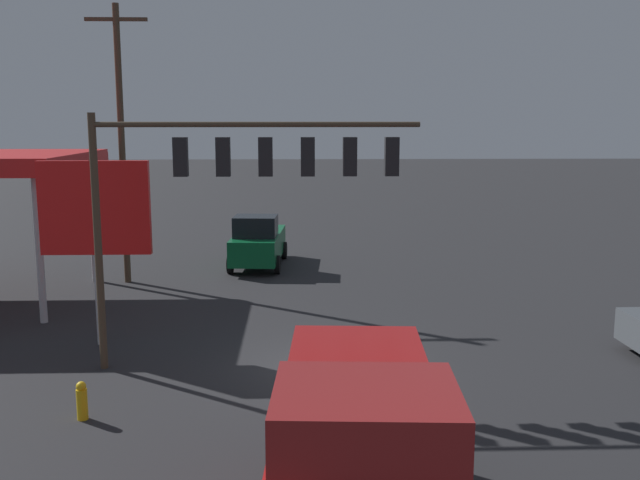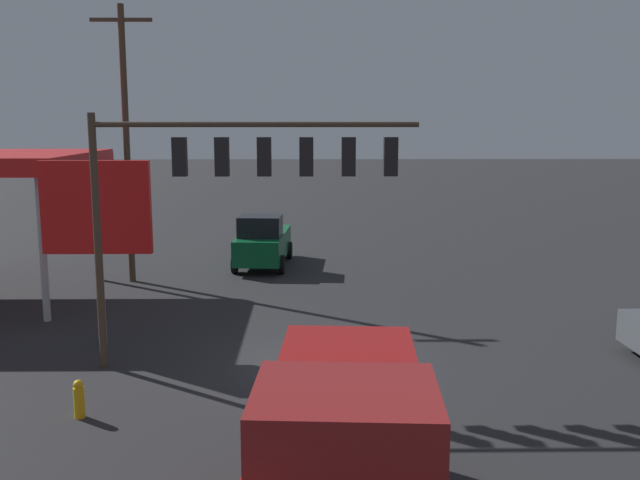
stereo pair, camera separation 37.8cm
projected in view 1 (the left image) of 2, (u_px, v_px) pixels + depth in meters
name	position (u px, v px, depth m)	size (l,w,h in m)	color
ground_plane	(322.00, 367.00, 19.12)	(200.00, 200.00, 0.00)	#262628
traffic_signal_assembly	(241.00, 172.00, 18.35)	(8.45, 0.43, 6.75)	#473828
utility_pole	(122.00, 140.00, 28.17)	(2.40, 0.26, 10.97)	#473828
price_sign	(95.00, 214.00, 20.47)	(3.16, 0.27, 5.42)	#B7B7BC
pickup_parked	(258.00, 242.00, 32.03)	(2.55, 5.33, 2.40)	#0C592D
delivery_truck	(360.00, 463.00, 10.25)	(2.87, 6.92, 3.58)	maroon
fire_hydrant	(82.00, 401.00, 15.74)	(0.24, 0.24, 0.88)	gold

